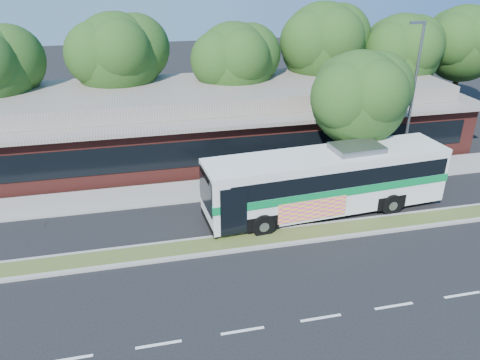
# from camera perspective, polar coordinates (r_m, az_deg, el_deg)

# --- Properties ---
(ground) EXTENTS (120.00, 120.00, 0.00)m
(ground) POSITION_cam_1_polar(r_m,az_deg,el_deg) (22.14, 5.01, -7.94)
(ground) COLOR black
(ground) RESTS_ON ground
(median_strip) EXTENTS (26.00, 1.10, 0.15)m
(median_strip) POSITION_cam_1_polar(r_m,az_deg,el_deg) (22.57, 4.56, -6.96)
(median_strip) COLOR #435423
(median_strip) RESTS_ON ground
(sidewalk) EXTENTS (44.00, 2.60, 0.12)m
(sidewalk) POSITION_cam_1_polar(r_m,az_deg,el_deg) (27.45, 1.05, -0.65)
(sidewalk) COLOR gray
(sidewalk) RESTS_ON ground
(plaza_building) EXTENTS (33.20, 11.20, 4.45)m
(plaza_building) POSITION_cam_1_polar(r_m,az_deg,el_deg) (32.66, -1.69, 7.61)
(plaza_building) COLOR #5C221D
(plaza_building) RESTS_ON ground
(lamp_post) EXTENTS (0.93, 0.18, 9.07)m
(lamp_post) POSITION_cam_1_polar(r_m,az_deg,el_deg) (29.08, 20.23, 9.50)
(lamp_post) COLOR slate
(lamp_post) RESTS_ON ground
(tree_bg_b) EXTENTS (6.69, 6.00, 9.00)m
(tree_bg_b) POSITION_cam_1_polar(r_m,az_deg,el_deg) (34.20, -14.09, 14.65)
(tree_bg_b) COLOR black
(tree_bg_b) RESTS_ON ground
(tree_bg_c) EXTENTS (6.24, 5.60, 8.26)m
(tree_bg_c) POSITION_cam_1_polar(r_m,az_deg,el_deg) (34.10, -0.10, 14.41)
(tree_bg_c) COLOR black
(tree_bg_c) RESTS_ON ground
(tree_bg_d) EXTENTS (6.91, 6.20, 9.37)m
(tree_bg_d) POSITION_cam_1_polar(r_m,az_deg,el_deg) (37.06, 10.66, 16.18)
(tree_bg_d) COLOR black
(tree_bg_d) RESTS_ON ground
(tree_bg_e) EXTENTS (6.47, 5.80, 8.50)m
(tree_bg_e) POSITION_cam_1_polar(r_m,az_deg,el_deg) (39.01, 19.55, 14.64)
(tree_bg_e) COLOR black
(tree_bg_e) RESTS_ON ground
(tree_bg_f) EXTENTS (6.69, 6.00, 8.92)m
(tree_bg_f) POSITION_cam_1_polar(r_m,az_deg,el_deg) (43.19, 25.97, 14.95)
(tree_bg_f) COLOR black
(tree_bg_f) RESTS_ON ground
(transit_bus) EXTENTS (12.89, 3.72, 3.57)m
(transit_bus) POSITION_cam_1_polar(r_m,az_deg,el_deg) (24.36, 10.63, 0.35)
(transit_bus) COLOR silver
(transit_bus) RESTS_ON ground
(sidewalk_tree) EXTENTS (5.86, 5.25, 7.77)m
(sidewalk_tree) POSITION_cam_1_polar(r_m,az_deg,el_deg) (27.13, 14.94, 9.93)
(sidewalk_tree) COLOR black
(sidewalk_tree) RESTS_ON ground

